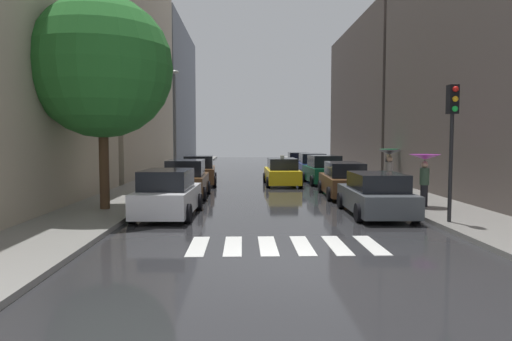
{
  "coord_description": "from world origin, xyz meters",
  "views": [
    {
      "loc": [
        -1.1,
        -9.86,
        2.76
      ],
      "look_at": [
        -0.22,
        20.07,
        0.7
      ],
      "focal_mm": 31.9,
      "sensor_mm": 36.0,
      "label": 1
    }
  ],
  "objects_px": {
    "parked_car_left_nearest": "(168,194)",
    "street_tree_left": "(102,67)",
    "parked_car_left_second": "(186,180)",
    "taxi_midroad": "(282,173)",
    "pedestrian_far_side": "(425,167)",
    "parked_car_left_third": "(199,171)",
    "traffic_light_right_corner": "(452,122)",
    "lamp_post_left": "(175,117)",
    "parked_car_right_second": "(344,181)",
    "pedestrian_by_kerb": "(389,158)",
    "parked_car_right_fifth": "(298,162)",
    "pedestrian_foreground": "(389,162)",
    "parked_car_right_fourth": "(312,166)",
    "parked_car_right_nearest": "(376,195)",
    "parked_car_right_third": "(324,171)"
  },
  "relations": [
    {
      "from": "parked_car_right_fourth",
      "to": "parked_car_right_nearest",
      "type": "bearing_deg",
      "value": -179.58
    },
    {
      "from": "parked_car_left_nearest",
      "to": "pedestrian_by_kerb",
      "type": "height_order",
      "value": "pedestrian_by_kerb"
    },
    {
      "from": "parked_car_right_fifth",
      "to": "taxi_midroad",
      "type": "distance_m",
      "value": 12.64
    },
    {
      "from": "pedestrian_far_side",
      "to": "parked_car_left_third",
      "type": "bearing_deg",
      "value": -137.9
    },
    {
      "from": "parked_car_right_second",
      "to": "pedestrian_far_side",
      "type": "bearing_deg",
      "value": -149.66
    },
    {
      "from": "parked_car_right_fourth",
      "to": "lamp_post_left",
      "type": "height_order",
      "value": "lamp_post_left"
    },
    {
      "from": "parked_car_left_third",
      "to": "parked_car_right_second",
      "type": "relative_size",
      "value": 0.9
    },
    {
      "from": "parked_car_right_third",
      "to": "traffic_light_right_corner",
      "type": "bearing_deg",
      "value": -176.18
    },
    {
      "from": "pedestrian_foreground",
      "to": "street_tree_left",
      "type": "distance_m",
      "value": 12.86
    },
    {
      "from": "parked_car_left_nearest",
      "to": "parked_car_left_second",
      "type": "xyz_separation_m",
      "value": [
        0.01,
        5.27,
        0.04
      ]
    },
    {
      "from": "pedestrian_by_kerb",
      "to": "street_tree_left",
      "type": "bearing_deg",
      "value": -12.57
    },
    {
      "from": "parked_car_left_nearest",
      "to": "lamp_post_left",
      "type": "height_order",
      "value": "lamp_post_left"
    },
    {
      "from": "parked_car_right_fourth",
      "to": "parked_car_right_fifth",
      "type": "bearing_deg",
      "value": 3.4
    },
    {
      "from": "parked_car_right_third",
      "to": "pedestrian_far_side",
      "type": "relative_size",
      "value": 2.09
    },
    {
      "from": "parked_car_left_nearest",
      "to": "parked_car_right_nearest",
      "type": "height_order",
      "value": "parked_car_left_nearest"
    },
    {
      "from": "parked_car_right_fifth",
      "to": "pedestrian_foreground",
      "type": "relative_size",
      "value": 2.03
    },
    {
      "from": "parked_car_right_fourth",
      "to": "traffic_light_right_corner",
      "type": "distance_m",
      "value": 19.38
    },
    {
      "from": "parked_car_right_fifth",
      "to": "pedestrian_far_side",
      "type": "relative_size",
      "value": 2.12
    },
    {
      "from": "parked_car_right_second",
      "to": "pedestrian_foreground",
      "type": "height_order",
      "value": "pedestrian_foreground"
    },
    {
      "from": "parked_car_right_nearest",
      "to": "pedestrian_by_kerb",
      "type": "xyz_separation_m",
      "value": [
        3.69,
        9.96,
        0.95
      ]
    },
    {
      "from": "parked_car_right_fifth",
      "to": "pedestrian_foreground",
      "type": "distance_m",
      "value": 19.21
    },
    {
      "from": "parked_car_right_third",
      "to": "pedestrian_foreground",
      "type": "xyz_separation_m",
      "value": [
        1.68,
        -7.43,
        0.88
      ]
    },
    {
      "from": "parked_car_left_second",
      "to": "taxi_midroad",
      "type": "bearing_deg",
      "value": -42.22
    },
    {
      "from": "parked_car_right_nearest",
      "to": "parked_car_right_fourth",
      "type": "bearing_deg",
      "value": 0.26
    },
    {
      "from": "pedestrian_foreground",
      "to": "parked_car_right_third",
      "type": "bearing_deg",
      "value": 138.09
    },
    {
      "from": "traffic_light_right_corner",
      "to": "lamp_post_left",
      "type": "height_order",
      "value": "lamp_post_left"
    },
    {
      "from": "lamp_post_left",
      "to": "street_tree_left",
      "type": "bearing_deg",
      "value": -93.28
    },
    {
      "from": "pedestrian_by_kerb",
      "to": "traffic_light_right_corner",
      "type": "relative_size",
      "value": 0.48
    },
    {
      "from": "parked_car_left_third",
      "to": "lamp_post_left",
      "type": "distance_m",
      "value": 4.64
    },
    {
      "from": "parked_car_left_second",
      "to": "parked_car_left_third",
      "type": "relative_size",
      "value": 0.94
    },
    {
      "from": "parked_car_right_fifth",
      "to": "street_tree_left",
      "type": "relative_size",
      "value": 0.54
    },
    {
      "from": "street_tree_left",
      "to": "pedestrian_far_side",
      "type": "bearing_deg",
      "value": 1.11
    },
    {
      "from": "parked_car_right_third",
      "to": "pedestrian_far_side",
      "type": "distance_m",
      "value": 10.72
    },
    {
      "from": "parked_car_left_nearest",
      "to": "parked_car_left_third",
      "type": "relative_size",
      "value": 0.99
    },
    {
      "from": "taxi_midroad",
      "to": "traffic_light_right_corner",
      "type": "relative_size",
      "value": 1.06
    },
    {
      "from": "traffic_light_right_corner",
      "to": "lamp_post_left",
      "type": "distance_m",
      "value": 19.49
    },
    {
      "from": "parked_car_right_third",
      "to": "parked_car_right_fifth",
      "type": "height_order",
      "value": "parked_car_right_third"
    },
    {
      "from": "parked_car_right_second",
      "to": "traffic_light_right_corner",
      "type": "relative_size",
      "value": 1.12
    },
    {
      "from": "parked_car_right_third",
      "to": "lamp_post_left",
      "type": "xyz_separation_m",
      "value": [
        -9.45,
        2.24,
        3.41
      ]
    },
    {
      "from": "parked_car_left_third",
      "to": "pedestrian_foreground",
      "type": "distance_m",
      "value": 11.74
    },
    {
      "from": "parked_car_left_second",
      "to": "pedestrian_far_side",
      "type": "xyz_separation_m",
      "value": [
        9.74,
        -4.13,
        0.86
      ]
    },
    {
      "from": "parked_car_left_third",
      "to": "pedestrian_by_kerb",
      "type": "height_order",
      "value": "pedestrian_by_kerb"
    },
    {
      "from": "parked_car_left_second",
      "to": "parked_car_left_third",
      "type": "height_order",
      "value": "parked_car_left_second"
    },
    {
      "from": "parked_car_left_second",
      "to": "pedestrian_by_kerb",
      "type": "height_order",
      "value": "pedestrian_by_kerb"
    },
    {
      "from": "parked_car_left_nearest",
      "to": "parked_car_right_fifth",
      "type": "height_order",
      "value": "parked_car_left_nearest"
    },
    {
      "from": "parked_car_left_third",
      "to": "lamp_post_left",
      "type": "bearing_deg",
      "value": 32.22
    },
    {
      "from": "parked_car_left_nearest",
      "to": "street_tree_left",
      "type": "height_order",
      "value": "street_tree_left"
    },
    {
      "from": "taxi_midroad",
      "to": "parked_car_right_fifth",
      "type": "bearing_deg",
      "value": -12.07
    },
    {
      "from": "street_tree_left",
      "to": "parked_car_right_fourth",
      "type": "bearing_deg",
      "value": 57.39
    },
    {
      "from": "parked_car_left_third",
      "to": "taxi_midroad",
      "type": "xyz_separation_m",
      "value": [
        5.0,
        -0.39,
        -0.06
      ]
    }
  ]
}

